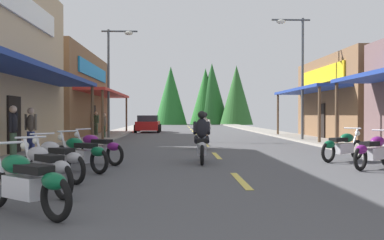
{
  "coord_description": "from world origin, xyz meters",
  "views": [
    {
      "loc": [
        -1.39,
        -0.46,
        1.45
      ],
      "look_at": [
        -0.41,
        27.46,
        1.11
      ],
      "focal_mm": 39.91,
      "sensor_mm": 36.0,
      "label": 1
    }
  ],
  "objects_px": {
    "motorcycle_parked_right_2": "(374,150)",
    "parked_car_curbside": "(148,124)",
    "streetlamp_right": "(297,62)",
    "rider_cruising_lead": "(202,141)",
    "motorcycle_parked_left_2": "(56,159)",
    "motorcycle_parked_left_3": "(80,153)",
    "rider_cruising_trailing": "(205,133)",
    "pedestrian_by_shop": "(96,122)",
    "motorcycle_parked_left_1": "(44,168)",
    "motorcycle_parked_left_0": "(25,181)",
    "motorcycle_parked_right_3": "(343,146)",
    "pedestrian_strolling": "(104,124)",
    "motorcycle_parked_left_4": "(96,148)",
    "streetlamp_left": "(114,68)",
    "pedestrian_waiting": "(31,128)",
    "pedestrian_browsing": "(13,129)"
  },
  "relations": [
    {
      "from": "motorcycle_parked_left_2",
      "to": "parked_car_curbside",
      "type": "bearing_deg",
      "value": -48.83
    },
    {
      "from": "motorcycle_parked_left_1",
      "to": "motorcycle_parked_left_2",
      "type": "distance_m",
      "value": 1.56
    },
    {
      "from": "motorcycle_parked_left_2",
      "to": "motorcycle_parked_left_3",
      "type": "xyz_separation_m",
      "value": [
        0.18,
        1.53,
        0.0
      ]
    },
    {
      "from": "streetlamp_left",
      "to": "pedestrian_by_shop",
      "type": "height_order",
      "value": "streetlamp_left"
    },
    {
      "from": "motorcycle_parked_right_2",
      "to": "pedestrian_browsing",
      "type": "relative_size",
      "value": 0.99
    },
    {
      "from": "pedestrian_browsing",
      "to": "rider_cruising_trailing",
      "type": "bearing_deg",
      "value": -142.02
    },
    {
      "from": "motorcycle_parked_left_1",
      "to": "motorcycle_parked_right_2",
      "type": "bearing_deg",
      "value": -108.4
    },
    {
      "from": "motorcycle_parked_right_3",
      "to": "motorcycle_parked_left_2",
      "type": "distance_m",
      "value": 8.67
    },
    {
      "from": "motorcycle_parked_right_2",
      "to": "pedestrian_browsing",
      "type": "xyz_separation_m",
      "value": [
        -10.45,
        2.36,
        0.53
      ]
    },
    {
      "from": "streetlamp_left",
      "to": "motorcycle_parked_left_1",
      "type": "xyz_separation_m",
      "value": [
        1.29,
        -17.31,
        -3.68
      ]
    },
    {
      "from": "pedestrian_strolling",
      "to": "pedestrian_waiting",
      "type": "bearing_deg",
      "value": -106.84
    },
    {
      "from": "rider_cruising_trailing",
      "to": "pedestrian_strolling",
      "type": "distance_m",
      "value": 9.02
    },
    {
      "from": "motorcycle_parked_left_1",
      "to": "pedestrian_waiting",
      "type": "relative_size",
      "value": 0.97
    },
    {
      "from": "streetlamp_right",
      "to": "rider_cruising_lead",
      "type": "height_order",
      "value": "streetlamp_right"
    },
    {
      "from": "motorcycle_parked_left_1",
      "to": "pedestrian_waiting",
      "type": "bearing_deg",
      "value": -22.35
    },
    {
      "from": "streetlamp_right",
      "to": "motorcycle_parked_left_4",
      "type": "bearing_deg",
      "value": -130.48
    },
    {
      "from": "motorcycle_parked_left_0",
      "to": "rider_cruising_lead",
      "type": "relative_size",
      "value": 0.82
    },
    {
      "from": "motorcycle_parked_right_3",
      "to": "motorcycle_parked_left_3",
      "type": "xyz_separation_m",
      "value": [
        -7.62,
        -2.24,
        0.0
      ]
    },
    {
      "from": "motorcycle_parked_right_3",
      "to": "motorcycle_parked_left_0",
      "type": "bearing_deg",
      "value": -171.16
    },
    {
      "from": "motorcycle_parked_left_2",
      "to": "motorcycle_parked_left_4",
      "type": "bearing_deg",
      "value": -53.41
    },
    {
      "from": "motorcycle_parked_left_3",
      "to": "motorcycle_parked_left_1",
      "type": "bearing_deg",
      "value": 129.8
    },
    {
      "from": "motorcycle_parked_right_3",
      "to": "motorcycle_parked_left_4",
      "type": "xyz_separation_m",
      "value": [
        -7.53,
        -0.61,
        0.0
      ]
    },
    {
      "from": "motorcycle_parked_left_2",
      "to": "parked_car_curbside",
      "type": "distance_m",
      "value": 26.31
    },
    {
      "from": "motorcycle_parked_left_4",
      "to": "pedestrian_strolling",
      "type": "height_order",
      "value": "pedestrian_strolling"
    },
    {
      "from": "streetlamp_right",
      "to": "motorcycle_parked_left_2",
      "type": "relative_size",
      "value": 4.01
    },
    {
      "from": "pedestrian_by_shop",
      "to": "streetlamp_right",
      "type": "bearing_deg",
      "value": 108.72
    },
    {
      "from": "motorcycle_parked_left_1",
      "to": "rider_cruising_trailing",
      "type": "bearing_deg",
      "value": -61.64
    },
    {
      "from": "streetlamp_left",
      "to": "streetlamp_right",
      "type": "height_order",
      "value": "streetlamp_right"
    },
    {
      "from": "parked_car_curbside",
      "to": "motorcycle_parked_left_0",
      "type": "bearing_deg",
      "value": -179.61
    },
    {
      "from": "motorcycle_parked_right_3",
      "to": "parked_car_curbside",
      "type": "xyz_separation_m",
      "value": [
        -7.59,
        22.54,
        0.2
      ]
    },
    {
      "from": "rider_cruising_trailing",
      "to": "motorcycle_parked_left_0",
      "type": "bearing_deg",
      "value": 167.27
    },
    {
      "from": "motorcycle_parked_left_2",
      "to": "pedestrian_browsing",
      "type": "height_order",
      "value": "pedestrian_browsing"
    },
    {
      "from": "streetlamp_left",
      "to": "streetlamp_right",
      "type": "relative_size",
      "value": 0.96
    },
    {
      "from": "motorcycle_parked_left_3",
      "to": "rider_cruising_lead",
      "type": "relative_size",
      "value": 0.8
    },
    {
      "from": "motorcycle_parked_left_2",
      "to": "rider_cruising_trailing",
      "type": "xyz_separation_m",
      "value": [
        3.82,
        8.88,
        0.17
      ]
    },
    {
      "from": "motorcycle_parked_right_2",
      "to": "streetlamp_right",
      "type": "bearing_deg",
      "value": 44.61
    },
    {
      "from": "motorcycle_parked_right_2",
      "to": "rider_cruising_trailing",
      "type": "height_order",
      "value": "rider_cruising_trailing"
    },
    {
      "from": "motorcycle_parked_right_2",
      "to": "motorcycle_parked_left_0",
      "type": "relative_size",
      "value": 0.98
    },
    {
      "from": "pedestrian_strolling",
      "to": "motorcycle_parked_left_3",
      "type": "bearing_deg",
      "value": -94.3
    },
    {
      "from": "motorcycle_parked_right_3",
      "to": "motorcycle_parked_left_1",
      "type": "xyz_separation_m",
      "value": [
        -7.59,
        -5.32,
        0.0
      ]
    },
    {
      "from": "motorcycle_parked_left_1",
      "to": "rider_cruising_lead",
      "type": "xyz_separation_m",
      "value": [
        3.17,
        5.02,
        0.17
      ]
    },
    {
      "from": "motorcycle_parked_right_2",
      "to": "parked_car_curbside",
      "type": "height_order",
      "value": "parked_car_curbside"
    },
    {
      "from": "pedestrian_by_shop",
      "to": "pedestrian_strolling",
      "type": "xyz_separation_m",
      "value": [
        1.06,
        -3.02,
        -0.07
      ]
    },
    {
      "from": "motorcycle_parked_left_2",
      "to": "pedestrian_by_shop",
      "type": "bearing_deg",
      "value": -40.21
    },
    {
      "from": "motorcycle_parked_right_2",
      "to": "motorcycle_parked_left_3",
      "type": "distance_m",
      "value": 7.75
    },
    {
      "from": "rider_cruising_trailing",
      "to": "pedestrian_strolling",
      "type": "relative_size",
      "value": 1.38
    },
    {
      "from": "motorcycle_parked_left_1",
      "to": "motorcycle_parked_left_0",
      "type": "bearing_deg",
      "value": 145.47
    },
    {
      "from": "streetlamp_left",
      "to": "motorcycle_parked_left_1",
      "type": "height_order",
      "value": "streetlamp_left"
    },
    {
      "from": "streetlamp_left",
      "to": "motorcycle_parked_left_4",
      "type": "distance_m",
      "value": 13.2
    },
    {
      "from": "motorcycle_parked_left_2",
      "to": "pedestrian_by_shop",
      "type": "height_order",
      "value": "pedestrian_by_shop"
    }
  ]
}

